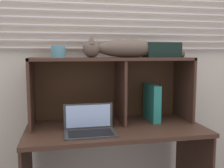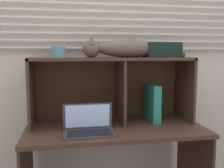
{
  "view_description": "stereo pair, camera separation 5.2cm",
  "coord_description": "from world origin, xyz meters",
  "px_view_note": "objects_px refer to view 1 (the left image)",
  "views": [
    {
      "loc": [
        -0.41,
        -1.66,
        1.3
      ],
      "look_at": [
        0.0,
        0.31,
        1.06
      ],
      "focal_mm": 41.43,
      "sensor_mm": 36.0,
      "label": 1
    },
    {
      "loc": [
        -0.35,
        -1.67,
        1.3
      ],
      "look_at": [
        0.0,
        0.31,
        1.06
      ],
      "focal_mm": 41.43,
      "sensor_mm": 36.0,
      "label": 2
    }
  ],
  "objects_px": {
    "cat": "(125,49)",
    "book_stack": "(75,122)",
    "storage_box": "(162,50)",
    "laptop": "(90,127)",
    "binder_upright": "(152,102)",
    "small_basket": "(58,52)"
  },
  "relations": [
    {
      "from": "laptop",
      "to": "book_stack",
      "type": "bearing_deg",
      "value": 109.16
    },
    {
      "from": "book_stack",
      "to": "storage_box",
      "type": "bearing_deg",
      "value": 0.07
    },
    {
      "from": "cat",
      "to": "binder_upright",
      "type": "xyz_separation_m",
      "value": [
        0.23,
        0.0,
        -0.44
      ]
    },
    {
      "from": "binder_upright",
      "to": "laptop",
      "type": "bearing_deg",
      "value": -156.08
    },
    {
      "from": "cat",
      "to": "book_stack",
      "type": "distance_m",
      "value": 0.69
    },
    {
      "from": "book_stack",
      "to": "small_basket",
      "type": "xyz_separation_m",
      "value": [
        -0.12,
        0.0,
        0.54
      ]
    },
    {
      "from": "laptop",
      "to": "cat",
      "type": "bearing_deg",
      "value": 37.48
    },
    {
      "from": "binder_upright",
      "to": "book_stack",
      "type": "relative_size",
      "value": 1.46
    },
    {
      "from": "book_stack",
      "to": "small_basket",
      "type": "relative_size",
      "value": 1.94
    },
    {
      "from": "laptop",
      "to": "storage_box",
      "type": "xyz_separation_m",
      "value": [
        0.62,
        0.24,
        0.54
      ]
    },
    {
      "from": "book_stack",
      "to": "small_basket",
      "type": "bearing_deg",
      "value": 179.59
    },
    {
      "from": "cat",
      "to": "small_basket",
      "type": "xyz_separation_m",
      "value": [
        -0.51,
        0.0,
        -0.02
      ]
    },
    {
      "from": "binder_upright",
      "to": "book_stack",
      "type": "distance_m",
      "value": 0.64
    },
    {
      "from": "binder_upright",
      "to": "small_basket",
      "type": "height_order",
      "value": "small_basket"
    },
    {
      "from": "storage_box",
      "to": "cat",
      "type": "bearing_deg",
      "value": 180.0
    },
    {
      "from": "small_basket",
      "to": "binder_upright",
      "type": "bearing_deg",
      "value": 0.0
    },
    {
      "from": "cat",
      "to": "storage_box",
      "type": "relative_size",
      "value": 3.01
    },
    {
      "from": "storage_box",
      "to": "laptop",
      "type": "bearing_deg",
      "value": -158.74
    },
    {
      "from": "storage_box",
      "to": "binder_upright",
      "type": "bearing_deg",
      "value": 180.0
    },
    {
      "from": "book_stack",
      "to": "storage_box",
      "type": "height_order",
      "value": "storage_box"
    },
    {
      "from": "binder_upright",
      "to": "small_basket",
      "type": "bearing_deg",
      "value": 180.0
    },
    {
      "from": "laptop",
      "to": "binder_upright",
      "type": "xyz_separation_m",
      "value": [
        0.54,
        0.24,
        0.11
      ]
    }
  ]
}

